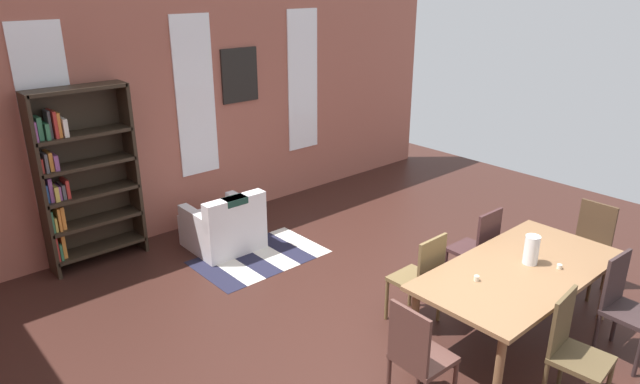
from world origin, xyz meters
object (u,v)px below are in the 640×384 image
object	(u,v)px
dining_chair_near_right	(624,304)
armchair_white	(224,227)
dining_chair_far_right	(478,247)
dining_chair_far_left	(421,277)
dining_chair_head_left	(418,355)
dining_chair_near_left	(573,349)
vase_on_table	(531,250)
dining_table	(520,275)
bookshelf_tall	(81,177)
dining_chair_head_right	(589,244)

from	to	relation	value
dining_chair_near_right	armchair_white	distance (m)	4.39
dining_chair_far_right	dining_chair_far_left	world-z (taller)	same
dining_chair_head_left	dining_chair_near_left	xyz separation A→B (m)	(0.94, -0.74, 0.00)
vase_on_table	dining_chair_far_left	xyz separation A→B (m)	(-0.61, 0.74, -0.36)
dining_table	bookshelf_tall	world-z (taller)	bookshelf_tall
dining_chair_far_left	dining_chair_near_right	size ratio (longest dim) A/B	1.00
dining_chair_head_right	bookshelf_tall	size ratio (longest dim) A/B	0.46
dining_chair_head_right	bookshelf_tall	xyz separation A→B (m)	(-3.78, 4.11, 0.56)
dining_chair_near_left	dining_table	bearing A→B (deg)	57.15
dining_chair_far_right	dining_chair_near_right	distance (m)	1.48
dining_chair_near_left	dining_chair_head_right	bearing A→B (deg)	21.32
vase_on_table	dining_chair_near_left	size ratio (longest dim) A/B	0.29
dining_chair_head_left	dining_chair_far_left	xyz separation A→B (m)	(0.95, 0.74, 0.00)
dining_chair_far_left	vase_on_table	bearing A→B (deg)	-50.27
bookshelf_tall	armchair_white	size ratio (longest dim) A/B	2.55
dining_chair_near_left	armchair_white	bearing A→B (deg)	96.94
vase_on_table	dining_chair_near_left	world-z (taller)	vase_on_table
dining_table	dining_chair_head_right	bearing A→B (deg)	0.01
vase_on_table	bookshelf_tall	distance (m)	4.82
dining_chair_far_left	armchair_white	bearing A→B (deg)	100.89
vase_on_table	dining_chair_near_right	xyz separation A→B (m)	(0.33, -0.74, -0.36)
vase_on_table	dining_chair_head_left	size ratio (longest dim) A/B	0.29
dining_chair_far_right	bookshelf_tall	xyz separation A→B (m)	(-2.83, 3.37, 0.56)
dining_table	dining_chair_far_right	xyz separation A→B (m)	(0.47, 0.74, -0.15)
bookshelf_tall	vase_on_table	bearing A→B (deg)	-58.57
bookshelf_tall	armchair_white	xyz separation A→B (m)	(1.38, -0.71, -0.79)
dining_chair_near_left	dining_chair_far_left	distance (m)	1.48
dining_chair_far_right	dining_table	bearing A→B (deg)	-122.39
vase_on_table	dining_chair_near_right	size ratio (longest dim) A/B	0.29
dining_chair_head_right	bookshelf_tall	world-z (taller)	bookshelf_tall
bookshelf_tall	dining_chair_far_right	bearing A→B (deg)	-49.90
vase_on_table	dining_chair_near_right	distance (m)	0.89
bookshelf_tall	dining_chair_near_right	bearing A→B (deg)	-59.63
dining_table	vase_on_table	size ratio (longest dim) A/B	7.69
vase_on_table	dining_chair_far_right	size ratio (longest dim) A/B	0.29
vase_on_table	dining_chair_head_right	size ratio (longest dim) A/B	0.29
dining_chair_near_left	bookshelf_tall	bearing A→B (deg)	111.27
vase_on_table	dining_chair_near_left	bearing A→B (deg)	-130.06
dining_chair_far_right	dining_chair_far_left	size ratio (longest dim) A/B	1.00
dining_chair_near_right	bookshelf_tall	distance (m)	5.64
dining_chair_near_left	dining_chair_near_right	bearing A→B (deg)	0.02
dining_table	dining_chair_near_right	world-z (taller)	dining_chair_near_right
armchair_white	dining_chair_head_left	bearing A→B (deg)	-97.35
dining_table	vase_on_table	bearing A→B (deg)	0.00
dining_table	dining_chair_near_right	size ratio (longest dim) A/B	2.20
dining_chair_far_right	dining_chair_head_right	distance (m)	1.20
dining_chair_head_right	dining_chair_far_left	bearing A→B (deg)	158.63
dining_chair_near_right	bookshelf_tall	size ratio (longest dim) A/B	0.46
dining_chair_head_left	dining_table	bearing A→B (deg)	-0.10
dining_chair_far_right	dining_chair_near_left	bearing A→B (deg)	-122.62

